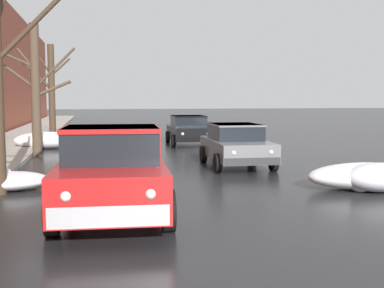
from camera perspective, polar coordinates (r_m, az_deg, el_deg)
snow_bank_near_corner_left at (r=12.88m, az=-21.07°, el=-4.00°), size 1.95×1.35×0.64m
snow_bank_along_left_kerb at (r=13.01m, az=19.94°, el=-3.54°), size 2.97×1.46×0.65m
snow_bank_mid_block_left at (r=22.75m, az=-16.89°, el=0.41°), size 2.86×1.35×0.76m
snow_bank_near_corner_right at (r=31.73m, az=0.81°, el=1.89°), size 3.12×1.48×0.63m
snow_bank_far_right_pile at (r=12.71m, az=21.36°, el=-3.67°), size 1.92×1.28×0.70m
bare_tree_mid_block at (r=19.89m, az=-18.08°, el=6.40°), size 3.84×2.00×5.15m
bare_tree_far_down_block at (r=27.14m, az=-16.37°, el=6.19°), size 2.63×1.80×5.20m
pickup_truck_red_approaching_near_lane at (r=9.60m, az=-9.35°, el=-2.97°), size 2.37×5.31×1.76m
sedan_grey_parked_kerbside_close at (r=16.12m, az=5.20°, el=-0.00°), size 2.07×3.94×1.42m
sedan_black_parked_kerbside_mid at (r=23.62m, az=-0.39°, el=1.74°), size 2.13×4.06×1.42m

